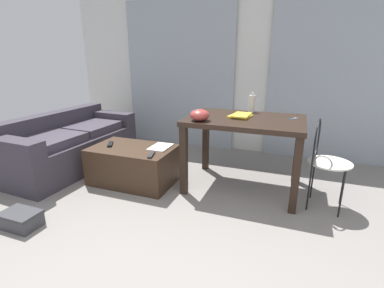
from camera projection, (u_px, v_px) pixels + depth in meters
The scene contains 15 objects.
ground_plane at pixel (210, 213), 2.67m from camera, with size 7.83×7.83×0.00m, color gray.
wall_back at pixel (253, 64), 4.09m from camera, with size 5.88×0.10×2.60m, color silver.
curtains at pixel (251, 77), 4.07m from camera, with size 4.02×0.03×2.23m.
couch at pixel (69, 145), 3.72m from camera, with size 0.90×1.81×0.70m.
coffee_table at pixel (134, 165), 3.27m from camera, with size 0.94×0.60×0.42m.
craft_table at pixel (245, 128), 3.00m from camera, with size 1.20×0.84×0.79m.
wire_chair at pixel (323, 154), 2.65m from camera, with size 0.39×0.41×0.87m.
bottle_near at pixel (252, 103), 3.24m from camera, with size 0.07×0.07×0.23m.
bowl at pixel (200, 115), 2.83m from camera, with size 0.20×0.20×0.12m, color #9E3833.
book_stack at pixel (241, 116), 3.00m from camera, with size 0.25×0.29×0.03m.
scissors at pixel (293, 119), 2.92m from camera, with size 0.08×0.10×0.00m.
tv_remote_primary at pixel (151, 155), 2.94m from camera, with size 0.04×0.18×0.02m, color #232326.
tv_remote_secondary at pixel (110, 144), 3.29m from camera, with size 0.05×0.19×0.02m, color black.
magazine at pixel (161, 147), 3.20m from camera, with size 0.21×0.30×0.01m, color silver.
shoebox at pixel (21, 219), 2.44m from camera, with size 0.33×0.22×0.14m.
Camera 1 is at (0.67, -1.03, 1.43)m, focal length 26.49 mm.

